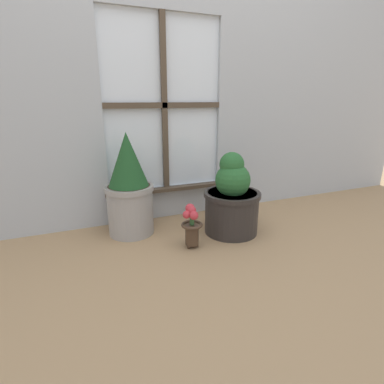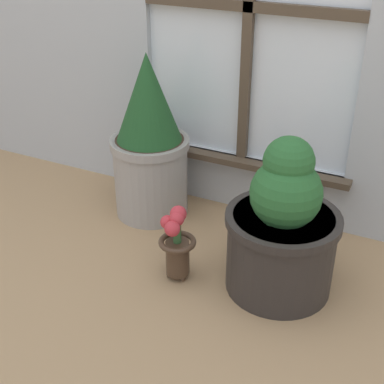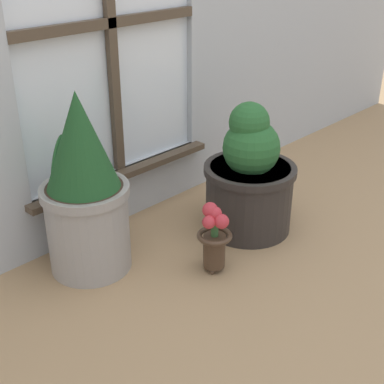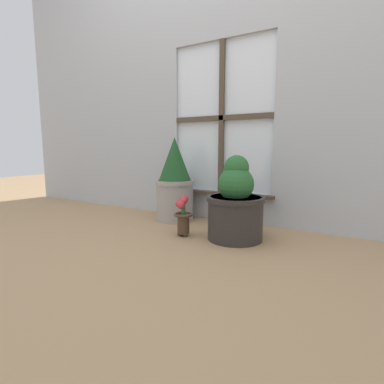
{
  "view_description": "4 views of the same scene",
  "coord_description": "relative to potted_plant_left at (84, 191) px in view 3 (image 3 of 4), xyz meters",
  "views": [
    {
      "loc": [
        -0.59,
        -1.36,
        0.82
      ],
      "look_at": [
        0.05,
        0.24,
        0.28
      ],
      "focal_mm": 28.0,
      "sensor_mm": 36.0,
      "label": 1
    },
    {
      "loc": [
        0.64,
        -1.16,
        1.11
      ],
      "look_at": [
        -0.05,
        0.26,
        0.22
      ],
      "focal_mm": 50.0,
      "sensor_mm": 36.0,
      "label": 2
    },
    {
      "loc": [
        -1.18,
        -0.94,
        1.08
      ],
      "look_at": [
        0.02,
        0.22,
        0.24
      ],
      "focal_mm": 50.0,
      "sensor_mm": 36.0,
      "label": 3
    },
    {
      "loc": [
        0.97,
        -1.47,
        0.55
      ],
      "look_at": [
        -0.04,
        0.23,
        0.26
      ],
      "focal_mm": 28.0,
      "sensor_mm": 36.0,
      "label": 4
    }
  ],
  "objects": [
    {
      "name": "potted_plant_right",
      "position": [
        0.59,
        -0.23,
        -0.08
      ],
      "size": [
        0.35,
        0.35,
        0.51
      ],
      "color": "#2D2826",
      "rests_on": "ground_plane"
    },
    {
      "name": "ground_plane",
      "position": [
        0.3,
        -0.41,
        -0.29
      ],
      "size": [
        10.0,
        10.0,
        0.0
      ],
      "primitive_type": "plane",
      "color": "tan"
    },
    {
      "name": "flower_vase",
      "position": [
        0.28,
        -0.33,
        -0.16
      ],
      "size": [
        0.12,
        0.12,
        0.26
      ],
      "color": "#473323",
      "rests_on": "ground_plane"
    },
    {
      "name": "potted_plant_left",
      "position": [
        0.0,
        0.0,
        0.0
      ],
      "size": [
        0.3,
        0.3,
        0.63
      ],
      "color": "#9E9993",
      "rests_on": "ground_plane"
    }
  ]
}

